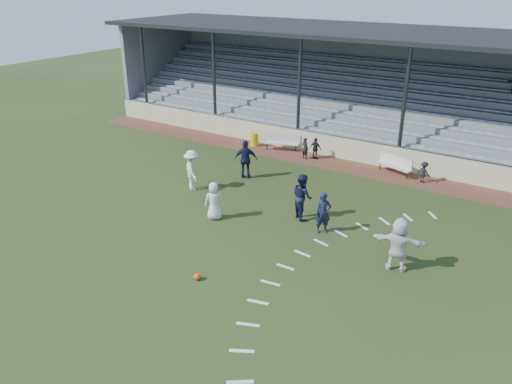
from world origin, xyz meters
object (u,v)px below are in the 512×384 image
at_px(trash_bin, 254,140).
at_px(bench_right, 395,163).
at_px(football, 197,277).
at_px(player_white_lead, 214,201).
at_px(bench_left, 283,141).
at_px(player_navy_lead, 323,213).

bearing_deg(trash_bin, bench_right, 0.67).
distance_m(bench_right, football, 13.36).
distance_m(football, player_white_lead, 4.67).
bearing_deg(football, bench_right, 79.72).
distance_m(trash_bin, football, 14.42).
bearing_deg(bench_right, trash_bin, -160.43).
bearing_deg(trash_bin, bench_left, 7.15).
bearing_deg(trash_bin, player_white_lead, -66.86).
xyz_separation_m(bench_right, player_white_lead, (-4.68, -9.14, 0.24)).
relative_size(bench_left, player_navy_lead, 1.18).
height_order(bench_right, trash_bin, bench_right).
bearing_deg(player_navy_lead, football, -152.10).
distance_m(bench_left, football, 13.97).
bearing_deg(bench_right, player_white_lead, -98.20).
height_order(bench_left, bench_right, same).
relative_size(bench_left, player_white_lead, 1.23).
height_order(trash_bin, player_white_lead, player_white_lead).
distance_m(bench_left, trash_bin, 1.84).
xyz_separation_m(player_white_lead, player_navy_lead, (4.36, 1.36, 0.03)).
xyz_separation_m(bench_left, trash_bin, (-1.81, -0.23, -0.17)).
bearing_deg(player_navy_lead, player_white_lead, 156.30).
relative_size(trash_bin, player_white_lead, 0.48).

